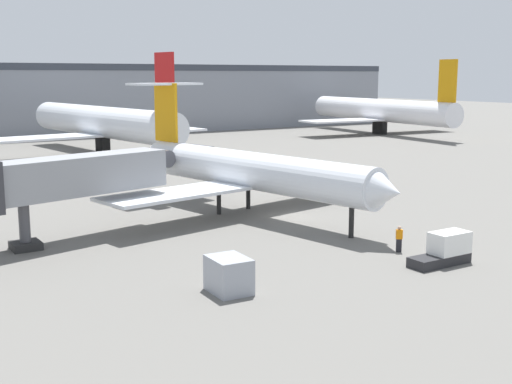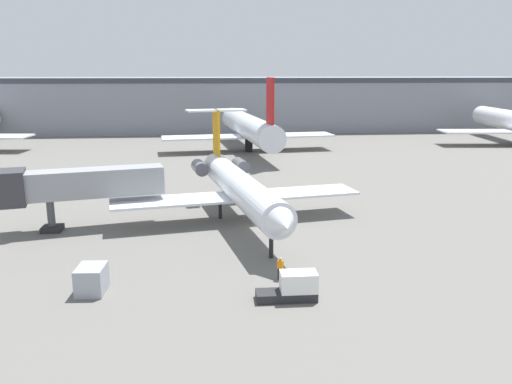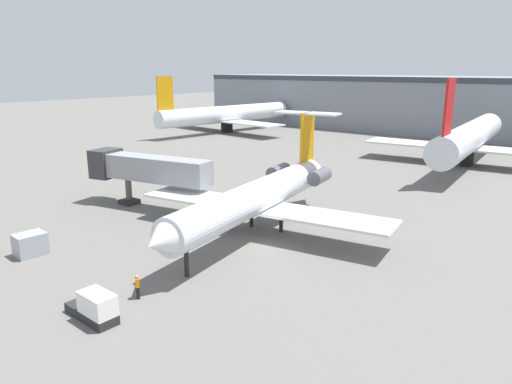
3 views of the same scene
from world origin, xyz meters
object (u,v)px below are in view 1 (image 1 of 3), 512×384
object	(u,v)px
regional_jet	(244,169)
jet_bridge	(52,180)
cargo_container_uld	(229,275)
parked_airliner_centre	(381,111)
ground_crew_marshaller	(399,239)
baggage_tug_lead	(445,250)
parked_airliner_west_mid	(102,123)

from	to	relation	value
regional_jet	jet_bridge	xyz separation A→B (m)	(-15.63, -1.34, 0.65)
cargo_container_uld	parked_airliner_centre	distance (m)	96.13
ground_crew_marshaller	parked_airliner_centre	distance (m)	86.18
regional_jet	cargo_container_uld	bearing A→B (deg)	-124.11
regional_jet	baggage_tug_lead	xyz separation A→B (m)	(2.43, -18.71, -2.83)
parked_airliner_west_mid	parked_airliner_centre	xyz separation A→B (m)	(55.47, 2.55, -0.07)
parked_airliner_centre	jet_bridge	bearing A→B (deg)	-146.93
jet_bridge	parked_airliner_west_mid	bearing A→B (deg)	66.40
baggage_tug_lead	parked_airliner_centre	size ratio (longest dim) A/B	0.10
ground_crew_marshaller	baggage_tug_lead	bearing A→B (deg)	-83.92
baggage_tug_lead	parked_airliner_west_mid	world-z (taller)	parked_airliner_west_mid
baggage_tug_lead	parked_airliner_centre	bearing A→B (deg)	49.10
regional_jet	ground_crew_marshaller	bearing A→B (deg)	-82.30
ground_crew_marshaller	parked_airliner_west_mid	xyz separation A→B (m)	(2.79, 60.86, 3.61)
regional_jet	parked_airliner_west_mid	size ratio (longest dim) A/B	0.75
jet_bridge	baggage_tug_lead	xyz separation A→B (m)	(18.06, -17.37, -3.48)
regional_jet	parked_airliner_centre	world-z (taller)	parked_airliner_centre
regional_jet	ground_crew_marshaller	xyz separation A→B (m)	(2.07, -15.30, -2.81)
cargo_container_uld	parked_airliner_west_mid	bearing A→B (deg)	75.61
cargo_container_uld	baggage_tug_lead	bearing A→B (deg)	-10.40
jet_bridge	baggage_tug_lead	size ratio (longest dim) A/B	3.75
cargo_container_uld	parked_airliner_centre	size ratio (longest dim) A/B	0.06
jet_bridge	ground_crew_marshaller	size ratio (longest dim) A/B	8.92
regional_jet	jet_bridge	distance (m)	15.70
parked_airliner_west_mid	jet_bridge	bearing A→B (deg)	-113.60
ground_crew_marshaller	jet_bridge	bearing A→B (deg)	141.73
jet_bridge	ground_crew_marshaller	bearing A→B (deg)	-38.27
jet_bridge	parked_airliner_centre	world-z (taller)	parked_airliner_centre
jet_bridge	cargo_container_uld	distance (m)	15.97
cargo_container_uld	parked_airliner_centre	bearing A→B (deg)	42.06
ground_crew_marshaller	parked_airliner_west_mid	bearing A→B (deg)	87.38
baggage_tug_lead	regional_jet	bearing A→B (deg)	97.40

